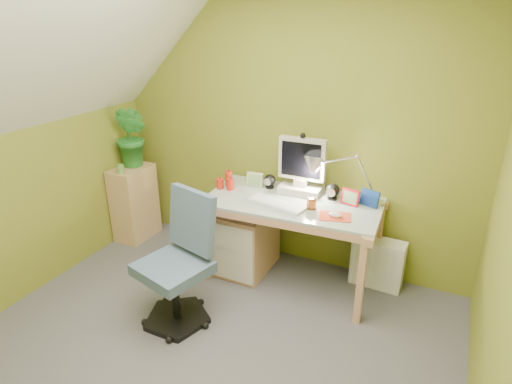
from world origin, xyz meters
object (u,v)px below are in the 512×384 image
at_px(monitor, 302,163).
at_px(potted_plant, 132,137).
at_px(desk, 291,241).
at_px(side_ledge, 135,203).
at_px(radiator, 377,263).
at_px(task_chair, 173,267).
at_px(desk_lamp, 359,167).

height_order(monitor, potted_plant, potted_plant).
relative_size(desk, side_ledge, 1.86).
xyz_separation_m(potted_plant, radiator, (2.31, 0.15, -0.82)).
relative_size(side_ledge, task_chair, 0.80).
distance_m(potted_plant, task_chair, 1.54).
bearing_deg(desk, radiator, 16.16).
relative_size(task_chair, radiator, 2.23).
height_order(desk_lamp, side_ledge, desk_lamp).
relative_size(side_ledge, radiator, 1.77).
distance_m(desk_lamp, side_ledge, 2.21).
bearing_deg(monitor, side_ledge, -177.18).
height_order(desk_lamp, radiator, desk_lamp).
distance_m(desk_lamp, potted_plant, 2.09).
bearing_deg(desk, side_ledge, 175.64).
bearing_deg(task_chair, monitor, 76.49).
relative_size(side_ledge, potted_plant, 1.25).
relative_size(desk_lamp, task_chair, 0.63).
bearing_deg(radiator, desk, -158.66).
height_order(desk, desk_lamp, desk_lamp).
relative_size(potted_plant, radiator, 1.42).
xyz_separation_m(monitor, radiator, (0.67, 0.05, -0.77)).
xyz_separation_m(side_ledge, potted_plant, (0.02, 0.05, 0.66)).
xyz_separation_m(desk, task_chair, (-0.55, -0.85, 0.09)).
bearing_deg(potted_plant, desk_lamp, 2.57).
height_order(monitor, desk_lamp, desk_lamp).
height_order(desk, radiator, desk).
bearing_deg(desk_lamp, radiator, 20.59).
bearing_deg(monitor, desk, -92.14).
distance_m(monitor, desk_lamp, 0.45).
distance_m(desk_lamp, task_chair, 1.54).
height_order(monitor, task_chair, monitor).
relative_size(monitor, desk_lamp, 0.88).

